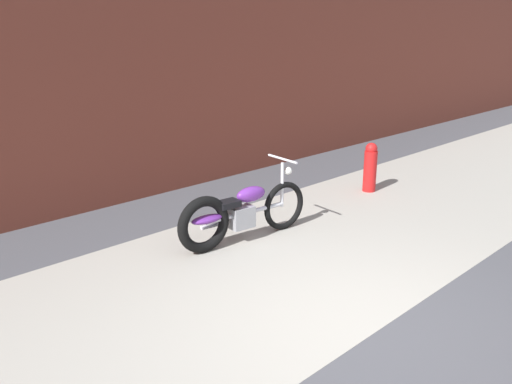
# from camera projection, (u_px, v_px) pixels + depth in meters

# --- Properties ---
(ground_plane) EXTENTS (80.00, 80.00, 0.00)m
(ground_plane) POSITION_uv_depth(u_px,v_px,m) (374.00, 334.00, 4.95)
(ground_plane) COLOR #47474C
(sidewalk_slab) EXTENTS (36.00, 3.50, 0.01)m
(sidewalk_slab) POSITION_uv_depth(u_px,v_px,m) (244.00, 273.00, 6.14)
(sidewalk_slab) COLOR #9E998E
(sidewalk_slab) RESTS_ON ground
(brick_building_wall) EXTENTS (36.00, 0.50, 4.79)m
(brick_building_wall) POSITION_uv_depth(u_px,v_px,m) (82.00, 48.00, 7.79)
(brick_building_wall) COLOR brown
(brick_building_wall) RESTS_ON ground
(motorcycle_purple) EXTENTS (2.00, 0.61, 1.03)m
(motorcycle_purple) POSITION_uv_depth(u_px,v_px,m) (236.00, 214.00, 6.89)
(motorcycle_purple) COLOR black
(motorcycle_purple) RESTS_ON ground
(fire_hydrant) EXTENTS (0.22, 0.22, 0.84)m
(fire_hydrant) POSITION_uv_depth(u_px,v_px,m) (370.00, 167.00, 9.05)
(fire_hydrant) COLOR red
(fire_hydrant) RESTS_ON ground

